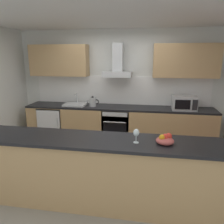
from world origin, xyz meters
name	(u,v)px	position (x,y,z in m)	size (l,w,h in m)	color
ground	(107,175)	(0.00, 0.00, -0.01)	(5.79, 4.43, 0.02)	gray
ceiling	(106,13)	(0.00, 0.00, 2.61)	(5.79, 4.43, 0.02)	white
wall_back	(121,87)	(0.00, 1.78, 1.30)	(5.79, 0.12, 2.60)	silver
backsplash_tile	(120,90)	(0.00, 1.70, 1.23)	(4.07, 0.02, 0.66)	white
counter_back	(118,126)	(0.00, 1.40, 0.45)	(4.22, 0.60, 0.90)	tan
counter_island	(105,173)	(0.12, -0.77, 0.49)	(3.54, 0.64, 0.96)	tan
upper_cabinets	(120,61)	(0.00, 1.55, 1.91)	(4.16, 0.32, 0.70)	tan
oven	(117,126)	(-0.03, 1.37, 0.46)	(0.60, 0.62, 0.80)	slate
refrigerator	(54,124)	(-1.56, 1.37, 0.43)	(0.58, 0.60, 0.85)	white
microwave	(184,103)	(1.41, 1.34, 1.05)	(0.50, 0.38, 0.30)	#B7BABC
sink	(75,104)	(-1.00, 1.38, 0.93)	(0.50, 0.40, 0.26)	silver
kettle	(93,102)	(-0.58, 1.34, 1.01)	(0.29, 0.15, 0.24)	#B7BABC
range_hood	(118,66)	(-0.03, 1.50, 1.79)	(0.62, 0.45, 0.72)	#B7BABC
wine_glass	(136,133)	(0.52, -0.81, 1.08)	(0.08, 0.08, 0.18)	silver
fruit_bowl	(165,140)	(0.87, -0.78, 1.01)	(0.22, 0.22, 0.13)	#B24C47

